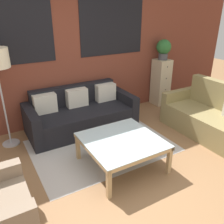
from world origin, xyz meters
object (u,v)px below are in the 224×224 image
coffee_table (122,143)px  settee_vintage (209,117)px  potted_plant (164,48)px  drawer_cabinet (161,82)px  couch_dark (81,114)px

coffee_table → settee_vintage: bearing=1.9°
potted_plant → settee_vintage: bearing=-96.9°
drawer_cabinet → potted_plant: 0.78m
potted_plant → couch_dark: bearing=-173.8°
settee_vintage → drawer_cabinet: bearing=83.1°
drawer_cabinet → coffee_table: bearing=-142.3°
settee_vintage → drawer_cabinet: drawer_cabinet is taller
couch_dark → potted_plant: potted_plant is taller
couch_dark → drawer_cabinet: (2.13, 0.23, 0.24)m
settee_vintage → potted_plant: (0.19, 1.57, 1.00)m
settee_vintage → drawer_cabinet: (0.19, 1.57, 0.22)m
couch_dark → drawer_cabinet: bearing=6.2°
couch_dark → settee_vintage: size_ratio=1.28×
drawer_cabinet → potted_plant: potted_plant is taller
potted_plant → coffee_table: bearing=-142.3°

